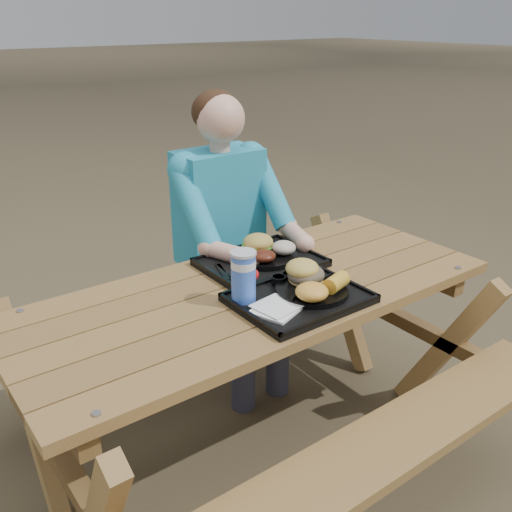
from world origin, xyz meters
TOP-DOWN VIEW (x-y plane):
  - ground at (0.00, 0.00)m, footprint 60.00×60.00m
  - picnic_table at (0.00, 0.00)m, footprint 1.80×1.49m
  - tray_near at (0.06, -0.17)m, footprint 0.45×0.35m
  - tray_far at (0.14, 0.15)m, footprint 0.45×0.35m
  - plate_near at (0.12, -0.18)m, footprint 0.26×0.26m
  - plate_far at (0.17, 0.16)m, footprint 0.26×0.26m
  - napkin_stack at (-0.07, -0.21)m, footprint 0.18×0.18m
  - soda_cup at (-0.11, -0.08)m, footprint 0.08×0.08m
  - condiment_bbq at (0.06, -0.05)m, footprint 0.05×0.05m
  - condiment_mustard at (0.11, -0.06)m, footprint 0.05×0.05m
  - sandwich at (0.13, -0.13)m, footprint 0.13×0.13m
  - mac_cheese at (0.05, -0.24)m, footprint 0.11×0.11m
  - corn_cob at (0.17, -0.24)m, footprint 0.12×0.12m
  - cutlery_far at (-0.03, 0.16)m, footprint 0.04×0.15m
  - burger at (0.16, 0.21)m, footprint 0.12×0.12m
  - baked_beans at (0.12, 0.11)m, footprint 0.10×0.10m
  - potato_salad at (0.23, 0.12)m, footprint 0.10×0.10m
  - diner at (0.22, 0.56)m, footprint 0.48×0.84m

SIDE VIEW (x-z plane):
  - ground at x=0.00m, z-range 0.00..0.00m
  - picnic_table at x=0.00m, z-range 0.00..0.75m
  - diner at x=0.22m, z-range 0.00..1.28m
  - tray_near at x=0.06m, z-range 0.75..0.77m
  - tray_far at x=0.14m, z-range 0.75..0.77m
  - cutlery_far at x=-0.03m, z-range 0.77..0.78m
  - napkin_stack at x=-0.07m, z-range 0.77..0.79m
  - plate_near at x=0.12m, z-range 0.77..0.79m
  - plate_far at x=0.17m, z-range 0.77..0.79m
  - condiment_mustard at x=0.11m, z-range 0.77..0.80m
  - condiment_bbq at x=0.06m, z-range 0.77..0.80m
  - baked_beans at x=0.12m, z-range 0.79..0.83m
  - potato_salad at x=0.23m, z-range 0.79..0.84m
  - mac_cheese at x=0.05m, z-range 0.79..0.85m
  - corn_cob at x=0.17m, z-range 0.79..0.85m
  - burger at x=0.16m, z-range 0.79..0.90m
  - soda_cup at x=-0.11m, z-range 0.77..0.94m
  - sandwich at x=0.13m, z-range 0.79..0.92m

